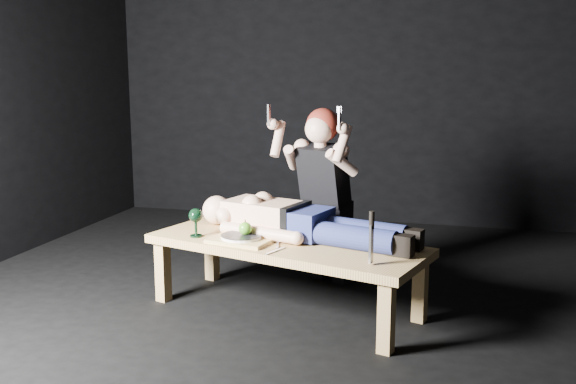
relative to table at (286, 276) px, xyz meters
The scene contains 13 objects.
ground 0.26m from the table, 71.06° to the left, with size 5.00×5.00×0.00m, color black.
back_wall 2.92m from the table, 89.04° to the left, with size 5.00×5.00×0.00m, color black.
table is the anchor object (origin of this frame).
lying_man 0.38m from the table, 53.21° to the left, with size 1.65×0.50×0.25m, color #E8B492, non-canonical shape.
kneeling_woman 0.77m from the table, 77.19° to the left, with size 0.68×0.76×1.28m, color black, non-canonical shape.
serving_tray 0.36m from the table, 162.49° to the right, with size 0.37×0.27×0.02m, color tan.
plate 0.38m from the table, 162.49° to the right, with size 0.25×0.25×0.02m, color white.
apple 0.40m from the table, 163.36° to the right, with size 0.08×0.08×0.08m, color #348B1A.
goblet 0.66m from the table, behind, with size 0.09×0.09×0.18m, color black, non-canonical shape.
fork_flat 0.51m from the table, behind, with size 0.02×0.18×0.01m, color #B2B2B7.
knife_flat 0.33m from the table, 89.47° to the right, with size 0.02×0.18×0.01m, color #B2B2B7.
spoon_flat 0.25m from the table, 104.85° to the right, with size 0.02×0.18×0.01m, color #B2B2B7.
carving_knife 0.78m from the table, 32.30° to the right, with size 0.04×0.04×0.30m, color #B2B2B7, non-canonical shape.
Camera 1 is at (0.97, -3.88, 1.48)m, focal length 40.52 mm.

